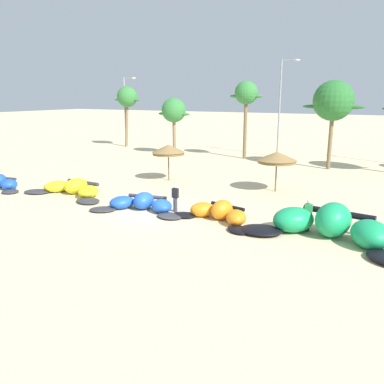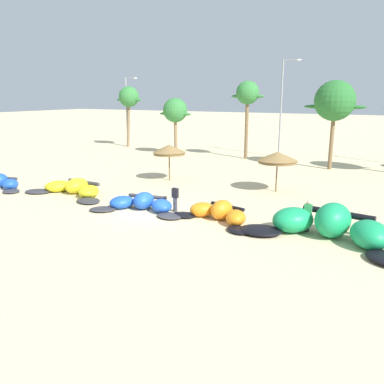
{
  "view_description": "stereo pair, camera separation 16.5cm",
  "coord_description": "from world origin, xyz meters",
  "px_view_note": "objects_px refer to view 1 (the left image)",
  "views": [
    {
      "loc": [
        12.26,
        -18.47,
        6.68
      ],
      "look_at": [
        1.34,
        2.0,
        1.0
      ],
      "focal_mm": 37.22,
      "sensor_mm": 36.0,
      "label": 1
    },
    {
      "loc": [
        12.41,
        -18.39,
        6.68
      ],
      "look_at": [
        1.34,
        2.0,
        1.0
      ],
      "focal_mm": 37.22,
      "sensor_mm": 36.0,
      "label": 2
    }
  ],
  "objects_px": {
    "kite_left_of_center": "(142,204)",
    "lamppost_west_center": "(281,104)",
    "kite_center": "(219,213)",
    "beach_umbrella_middle": "(277,157)",
    "palm_leftmost": "(127,98)",
    "kite_left": "(73,189)",
    "palm_center_left": "(333,101)",
    "beach_umbrella_near_van": "(168,150)",
    "lamppost_west": "(126,108)",
    "palm_left_of_gap": "(246,95)",
    "palm_left": "(174,111)",
    "person_by_umbrellas": "(308,215)",
    "kite_right_of_center": "(330,226)",
    "person_near_kites": "(175,198)"
  },
  "relations": [
    {
      "from": "kite_center",
      "to": "person_by_umbrellas",
      "type": "bearing_deg",
      "value": 6.66
    },
    {
      "from": "lamppost_west",
      "to": "lamppost_west_center",
      "type": "height_order",
      "value": "lamppost_west_center"
    },
    {
      "from": "person_near_kites",
      "to": "palm_center_left",
      "type": "xyz_separation_m",
      "value": [
        5.46,
        18.59,
        5.29
      ]
    },
    {
      "from": "kite_left_of_center",
      "to": "lamppost_west_center",
      "type": "relative_size",
      "value": 0.58
    },
    {
      "from": "beach_umbrella_near_van",
      "to": "person_by_umbrellas",
      "type": "xyz_separation_m",
      "value": [
        12.5,
        -7.15,
        -1.65
      ]
    },
    {
      "from": "kite_center",
      "to": "palm_left",
      "type": "bearing_deg",
      "value": 126.17
    },
    {
      "from": "palm_left",
      "to": "palm_left_of_gap",
      "type": "bearing_deg",
      "value": 7.73
    },
    {
      "from": "kite_right_of_center",
      "to": "palm_center_left",
      "type": "distance_m",
      "value": 20.1
    },
    {
      "from": "kite_center",
      "to": "palm_left_of_gap",
      "type": "bearing_deg",
      "value": 107.25
    },
    {
      "from": "kite_center",
      "to": "person_by_umbrellas",
      "type": "relative_size",
      "value": 3.29
    },
    {
      "from": "palm_center_left",
      "to": "palm_left",
      "type": "bearing_deg",
      "value": 175.9
    },
    {
      "from": "kite_left",
      "to": "lamppost_west_center",
      "type": "bearing_deg",
      "value": 72.1
    },
    {
      "from": "kite_left_of_center",
      "to": "palm_leftmost",
      "type": "bearing_deg",
      "value": 128.25
    },
    {
      "from": "kite_left_of_center",
      "to": "lamppost_west",
      "type": "bearing_deg",
      "value": 128.65
    },
    {
      "from": "beach_umbrella_near_van",
      "to": "palm_center_left",
      "type": "relative_size",
      "value": 0.36
    },
    {
      "from": "palm_leftmost",
      "to": "beach_umbrella_near_van",
      "type": "bearing_deg",
      "value": -44.99
    },
    {
      "from": "kite_left_of_center",
      "to": "palm_left_of_gap",
      "type": "xyz_separation_m",
      "value": [
        -1.73,
        21.6,
        6.3
      ]
    },
    {
      "from": "person_near_kites",
      "to": "lamppost_west_center",
      "type": "distance_m",
      "value": 24.39
    },
    {
      "from": "kite_left_of_center",
      "to": "lamppost_west_center",
      "type": "distance_m",
      "value": 25.15
    },
    {
      "from": "kite_left_of_center",
      "to": "person_by_umbrellas",
      "type": "distance_m",
      "value": 9.56
    },
    {
      "from": "kite_left_of_center",
      "to": "palm_center_left",
      "type": "relative_size",
      "value": 0.75
    },
    {
      "from": "kite_left_of_center",
      "to": "lamppost_west_center",
      "type": "height_order",
      "value": "lamppost_west_center"
    },
    {
      "from": "kite_left",
      "to": "palm_left",
      "type": "relative_size",
      "value": 1.11
    },
    {
      "from": "kite_left",
      "to": "palm_leftmost",
      "type": "xyz_separation_m",
      "value": [
        -12.27,
        22.78,
        5.88
      ]
    },
    {
      "from": "kite_center",
      "to": "beach_umbrella_middle",
      "type": "bearing_deg",
      "value": 84.61
    },
    {
      "from": "palm_leftmost",
      "to": "lamppost_west_center",
      "type": "height_order",
      "value": "lamppost_west_center"
    },
    {
      "from": "beach_umbrella_near_van",
      "to": "lamppost_west",
      "type": "relative_size",
      "value": 0.32
    },
    {
      "from": "beach_umbrella_middle",
      "to": "kite_left_of_center",
      "type": "bearing_deg",
      "value": -123.9
    },
    {
      "from": "palm_left",
      "to": "lamppost_west",
      "type": "xyz_separation_m",
      "value": [
        -9.11,
        3.24,
        0.07
      ]
    },
    {
      "from": "palm_center_left",
      "to": "lamppost_west",
      "type": "distance_m",
      "value": 26.77
    },
    {
      "from": "beach_umbrella_near_van",
      "to": "beach_umbrella_middle",
      "type": "xyz_separation_m",
      "value": [
        8.63,
        0.37,
        -0.03
      ]
    },
    {
      "from": "person_near_kites",
      "to": "lamppost_west_center",
      "type": "bearing_deg",
      "value": 91.79
    },
    {
      "from": "kite_center",
      "to": "palm_leftmost",
      "type": "relative_size",
      "value": 0.69
    },
    {
      "from": "beach_umbrella_near_van",
      "to": "palm_left_of_gap",
      "type": "xyz_separation_m",
      "value": [
        1.26,
        13.58,
        4.21
      ]
    },
    {
      "from": "palm_center_left",
      "to": "lamppost_west_center",
      "type": "xyz_separation_m",
      "value": [
        -6.21,
        5.29,
        -0.38
      ]
    },
    {
      "from": "person_near_kites",
      "to": "lamppost_west_center",
      "type": "relative_size",
      "value": 0.16
    },
    {
      "from": "palm_leftmost",
      "to": "palm_left",
      "type": "height_order",
      "value": "palm_leftmost"
    },
    {
      "from": "kite_right_of_center",
      "to": "palm_leftmost",
      "type": "bearing_deg",
      "value": 141.33
    },
    {
      "from": "beach_umbrella_middle",
      "to": "palm_left",
      "type": "bearing_deg",
      "value": 142.0
    },
    {
      "from": "kite_center",
      "to": "beach_umbrella_middle",
      "type": "xyz_separation_m",
      "value": [
        0.76,
        8.05,
        2.02
      ]
    },
    {
      "from": "kite_left",
      "to": "person_near_kites",
      "type": "height_order",
      "value": "person_near_kites"
    },
    {
      "from": "lamppost_west",
      "to": "lamppost_west_center",
      "type": "bearing_deg",
      "value": 2.31
    },
    {
      "from": "kite_right_of_center",
      "to": "palm_left",
      "type": "xyz_separation_m",
      "value": [
        -20.56,
        20.3,
        4.27
      ]
    },
    {
      "from": "palm_leftmost",
      "to": "palm_center_left",
      "type": "height_order",
      "value": "palm_center_left"
    },
    {
      "from": "kite_left",
      "to": "kite_left_of_center",
      "type": "distance_m",
      "value": 6.51
    },
    {
      "from": "beach_umbrella_near_van",
      "to": "person_near_kites",
      "type": "bearing_deg",
      "value": -56.19
    },
    {
      "from": "lamppost_west",
      "to": "lamppost_west_center",
      "type": "relative_size",
      "value": 0.86
    },
    {
      "from": "kite_left",
      "to": "lamppost_west",
      "type": "xyz_separation_m",
      "value": [
        -12.54,
        22.78,
        4.58
      ]
    },
    {
      "from": "kite_center",
      "to": "person_by_umbrellas",
      "type": "height_order",
      "value": "person_by_umbrellas"
    },
    {
      "from": "person_by_umbrellas",
      "to": "palm_leftmost",
      "type": "relative_size",
      "value": 0.21
    }
  ]
}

